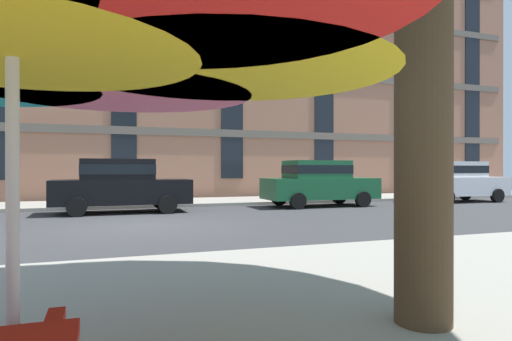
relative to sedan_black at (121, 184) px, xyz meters
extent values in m
plane|color=#38383A|center=(0.33, -3.70, -0.95)|extent=(120.00, 120.00, 0.00)
cube|color=#9E998E|center=(0.33, 3.10, -0.89)|extent=(56.00, 3.60, 0.12)
cube|color=#A87056|center=(0.33, 11.30, 7.05)|extent=(45.60, 12.00, 16.00)
cube|color=#6B6056|center=(0.33, 5.26, 2.25)|extent=(44.69, 0.08, 0.36)
cube|color=#6B6056|center=(0.33, 5.26, 5.45)|extent=(44.69, 0.08, 0.36)
cube|color=black|center=(0.33, 5.27, 7.45)|extent=(1.10, 0.06, 14.80)
cube|color=black|center=(5.40, 5.27, 7.45)|extent=(1.10, 0.06, 14.80)
cube|color=black|center=(10.46, 5.27, 7.45)|extent=(1.10, 0.06, 14.80)
cube|color=black|center=(15.53, 5.27, 7.45)|extent=(1.10, 0.06, 14.80)
cube|color=black|center=(20.60, 5.27, 7.45)|extent=(1.10, 0.06, 14.80)
cube|color=black|center=(0.05, 0.00, -0.25)|extent=(4.40, 1.76, 0.80)
cube|color=black|center=(-0.10, 0.00, 0.49)|extent=(2.30, 1.55, 0.68)
cube|color=black|center=(-0.10, 0.00, 0.49)|extent=(2.32, 1.57, 0.32)
cylinder|color=black|center=(1.42, 0.88, -0.65)|extent=(0.60, 0.22, 0.60)
cylinder|color=black|center=(1.42, -0.88, -0.65)|extent=(0.60, 0.22, 0.60)
cylinder|color=black|center=(-1.31, 0.88, -0.65)|extent=(0.60, 0.22, 0.60)
cylinder|color=black|center=(-1.31, -0.88, -0.65)|extent=(0.60, 0.22, 0.60)
cube|color=#195933|center=(7.42, 0.00, -0.25)|extent=(4.40, 1.76, 0.80)
cube|color=#195933|center=(7.27, 0.00, 0.49)|extent=(2.30, 1.55, 0.68)
cube|color=black|center=(7.27, 0.00, 0.49)|extent=(2.32, 1.57, 0.32)
cylinder|color=black|center=(8.78, 0.88, -0.65)|extent=(0.60, 0.22, 0.60)
cylinder|color=black|center=(8.78, -0.88, -0.65)|extent=(0.60, 0.22, 0.60)
cylinder|color=black|center=(6.05, 0.88, -0.65)|extent=(0.60, 0.22, 0.60)
cylinder|color=black|center=(6.05, -0.88, -0.65)|extent=(0.60, 0.22, 0.60)
cube|color=silver|center=(14.21, 0.00, -0.25)|extent=(4.40, 1.76, 0.80)
cube|color=silver|center=(14.06, 0.00, 0.49)|extent=(2.30, 1.55, 0.68)
cube|color=black|center=(14.06, 0.00, 0.49)|extent=(2.32, 1.57, 0.32)
cylinder|color=black|center=(15.57, 0.88, -0.65)|extent=(0.60, 0.22, 0.60)
cylinder|color=black|center=(15.57, -0.88, -0.65)|extent=(0.60, 0.22, 0.60)
cylinder|color=black|center=(12.85, 0.88, -0.65)|extent=(0.60, 0.22, 0.60)
cylinder|color=black|center=(12.85, -0.88, -0.65)|extent=(0.60, 0.22, 0.60)
cylinder|color=silver|center=(-0.94, -12.70, 0.29)|extent=(0.06, 0.06, 2.47)
cone|color=yellow|center=(0.10, -12.70, 1.27)|extent=(1.83, 1.83, 0.51)
cone|color=#E5668C|center=(-0.42, -11.80, 1.27)|extent=(1.83, 1.83, 0.51)
cylinder|color=#4C3823|center=(2.04, -11.97, 1.17)|extent=(0.48, 0.48, 4.25)
camera|label=1|loc=(-0.55, -14.96, 0.49)|focal=30.22mm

